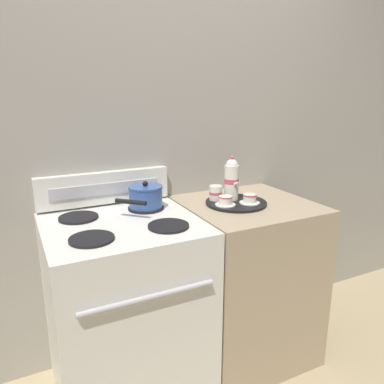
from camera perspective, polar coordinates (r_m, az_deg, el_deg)
ground_plane at (r=2.37m, az=-0.45°, el=-25.06°), size 6.00×6.00×0.00m
wall_back at (r=2.18m, az=-4.65°, el=3.74°), size 6.00×0.05×2.20m
stove at (r=1.99m, az=-9.93°, el=-17.30°), size 0.72×0.70×0.94m
control_panel at (r=2.05m, az=-13.15°, el=0.63°), size 0.70×0.05×0.17m
side_counter at (r=2.26m, az=8.08°, el=-13.06°), size 0.69×0.67×0.93m
saucepan at (r=1.95m, az=-7.12°, el=-0.67°), size 0.27×0.27×0.14m
serving_tray at (r=2.05m, az=6.73°, el=-1.65°), size 0.33×0.33×0.01m
teapot at (r=2.06m, az=6.06°, el=1.95°), size 0.08×0.13×0.24m
teacup_left at (r=1.97m, az=5.11°, el=-1.33°), size 0.11×0.11×0.05m
teacup_right at (r=2.02m, az=8.78°, el=-1.04°), size 0.11×0.11×0.05m
creamer_jug at (r=2.06m, az=3.63°, el=-0.12°), size 0.07×0.07×0.08m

